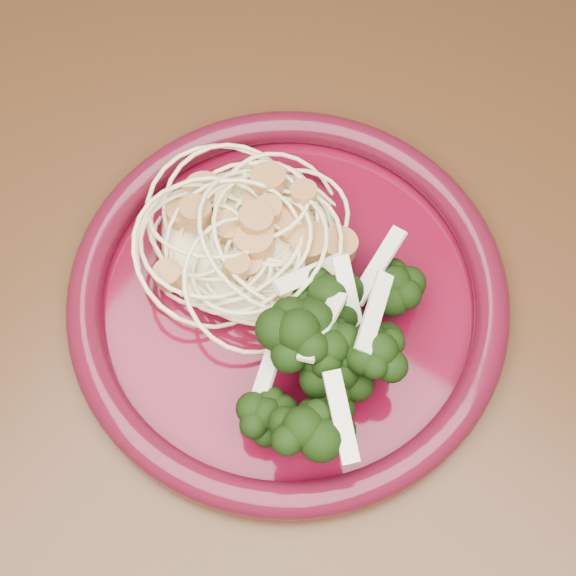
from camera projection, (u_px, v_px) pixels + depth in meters
The scene contains 6 objects.
dining_table at pixel (415, 460), 0.55m from camera, with size 1.20×0.80×0.75m.
dinner_plate at pixel (288, 295), 0.48m from camera, with size 0.34×0.34×0.02m.
spaghetti_pile at pixel (252, 238), 0.49m from camera, with size 0.12×0.10×0.03m, color #F7EFAD.
scallop_cluster at pixel (250, 211), 0.46m from camera, with size 0.11×0.11×0.04m, color #CD8B4A, non-canonical shape.
broccoli_pile at pixel (336, 349), 0.45m from camera, with size 0.08×0.13×0.05m, color black.
onion_garnish at pixel (339, 329), 0.42m from camera, with size 0.06×0.08×0.05m, color silver, non-canonical shape.
Camera 1 is at (-0.00, -0.15, 1.20)m, focal length 50.00 mm.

